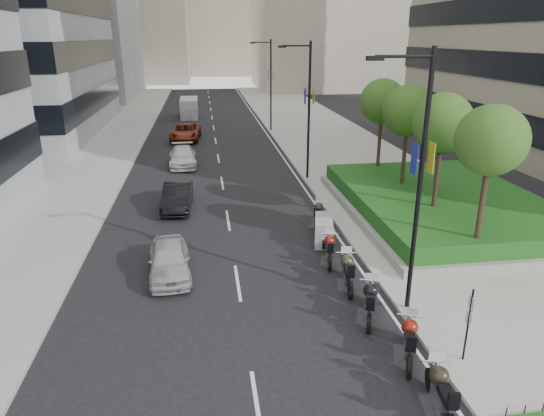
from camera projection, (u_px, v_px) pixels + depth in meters
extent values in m
plane|color=black|center=(293.00, 338.00, 15.76)|extent=(160.00, 160.00, 0.00)
cube|color=#9E9B93|center=(330.00, 141.00, 44.92)|extent=(10.00, 100.00, 0.15)
cube|color=#9E9B93|center=(95.00, 148.00, 42.14)|extent=(8.00, 100.00, 0.15)
cube|color=silver|center=(273.00, 144.00, 44.24)|extent=(0.12, 100.00, 0.01)
cube|color=silver|center=(216.00, 145.00, 43.55)|extent=(0.12, 100.00, 0.01)
cube|color=gray|center=(441.00, 210.00, 26.30)|extent=(10.00, 14.00, 0.40)
cube|color=#1B4614|center=(442.00, 200.00, 26.10)|extent=(9.40, 13.40, 0.80)
cylinder|color=#332319|center=(481.00, 210.00, 19.76)|extent=(0.22, 0.22, 4.00)
sphere|color=#2E5C1C|center=(492.00, 140.00, 18.79)|extent=(2.80, 2.80, 2.80)
cylinder|color=#332319|center=(436.00, 183.00, 23.50)|extent=(0.22, 0.22, 4.00)
sphere|color=#2E5C1C|center=(443.00, 123.00, 22.52)|extent=(2.80, 2.80, 2.80)
cylinder|color=#332319|center=(404.00, 163.00, 27.23)|extent=(0.22, 0.22, 4.00)
sphere|color=#2E5C1C|center=(408.00, 111.00, 26.26)|extent=(2.80, 2.80, 2.80)
cylinder|color=#332319|center=(379.00, 147.00, 30.96)|extent=(0.22, 0.22, 4.00)
sphere|color=#2E5C1C|center=(382.00, 101.00, 29.99)|extent=(2.80, 2.80, 2.80)
cylinder|color=black|center=(419.00, 191.00, 15.76)|extent=(0.16, 0.16, 9.00)
cylinder|color=black|center=(405.00, 56.00, 14.23)|extent=(1.80, 0.10, 0.10)
cube|color=black|center=(375.00, 58.00, 14.13)|extent=(0.50, 0.22, 0.14)
cube|color=gold|center=(431.00, 158.00, 15.43)|extent=(0.02, 0.45, 1.00)
cube|color=navy|center=(414.00, 158.00, 15.35)|extent=(0.02, 0.45, 1.00)
cylinder|color=black|center=(309.00, 113.00, 31.62)|extent=(0.16, 0.16, 9.00)
cylinder|color=black|center=(296.00, 46.00, 30.09)|extent=(1.80, 0.10, 0.10)
cube|color=black|center=(282.00, 47.00, 29.99)|extent=(0.50, 0.22, 0.14)
cube|color=gold|center=(314.00, 96.00, 31.29)|extent=(0.02, 0.45, 1.00)
cube|color=navy|center=(305.00, 96.00, 31.21)|extent=(0.02, 0.45, 1.00)
cylinder|color=black|center=(271.00, 87.00, 48.41)|extent=(0.16, 0.16, 9.00)
cylinder|color=black|center=(262.00, 42.00, 46.89)|extent=(1.80, 0.10, 0.10)
cube|color=black|center=(252.00, 43.00, 46.78)|extent=(0.50, 0.22, 0.14)
cube|color=gold|center=(274.00, 75.00, 48.08)|extent=(0.02, 0.45, 1.00)
cube|color=navy|center=(268.00, 75.00, 48.01)|extent=(0.02, 0.45, 1.00)
cylinder|color=black|center=(468.00, 327.00, 14.11)|extent=(0.06, 0.06, 2.50)
cube|color=silver|center=(471.00, 303.00, 13.84)|extent=(0.02, 0.32, 0.42)
cube|color=silver|center=(469.00, 318.00, 14.01)|extent=(0.02, 0.32, 0.42)
cylinder|color=black|center=(431.00, 380.00, 13.31)|extent=(0.24, 0.68, 0.67)
cube|color=silver|center=(442.00, 398.00, 12.39)|extent=(0.47, 0.96, 0.45)
sphere|color=black|center=(439.00, 376.00, 12.58)|extent=(0.52, 0.52, 0.52)
cube|color=black|center=(447.00, 396.00, 11.97)|extent=(0.43, 0.85, 0.17)
cylinder|color=silver|center=(437.00, 361.00, 12.78)|extent=(0.80, 0.18, 0.05)
cylinder|color=black|center=(409.00, 367.00, 13.86)|extent=(0.36, 0.66, 0.66)
cylinder|color=black|center=(407.00, 333.00, 15.42)|extent=(0.36, 0.66, 0.66)
cube|color=silver|center=(409.00, 345.00, 14.53)|extent=(0.62, 0.96, 0.45)
sphere|color=maroon|center=(410.00, 327.00, 14.72)|extent=(0.51, 0.51, 0.51)
cube|color=black|center=(410.00, 342.00, 14.12)|extent=(0.57, 0.85, 0.17)
cylinder|color=silver|center=(410.00, 315.00, 14.90)|extent=(0.75, 0.33, 0.05)
cylinder|color=black|center=(369.00, 324.00, 15.91)|extent=(0.35, 0.68, 0.67)
cylinder|color=black|center=(370.00, 298.00, 17.51)|extent=(0.35, 0.68, 0.67)
cube|color=silver|center=(370.00, 306.00, 16.60)|extent=(0.62, 0.98, 0.46)
sphere|color=black|center=(371.00, 291.00, 16.79)|extent=(0.52, 0.52, 0.52)
cube|color=black|center=(370.00, 302.00, 16.18)|extent=(0.57, 0.87, 0.17)
cylinder|color=silver|center=(371.00, 280.00, 16.98)|extent=(0.77, 0.33, 0.05)
cylinder|color=black|center=(350.00, 290.00, 18.03)|extent=(0.24, 0.69, 0.68)
cylinder|color=black|center=(345.00, 269.00, 19.68)|extent=(0.24, 0.69, 0.68)
cube|color=silver|center=(348.00, 275.00, 18.74)|extent=(0.48, 0.97, 0.46)
sphere|color=#35351D|center=(347.00, 261.00, 18.94)|extent=(0.53, 0.53, 0.53)
cube|color=black|center=(349.00, 271.00, 18.32)|extent=(0.44, 0.86, 0.18)
cylinder|color=silver|center=(347.00, 253.00, 19.14)|extent=(0.81, 0.19, 0.05)
cylinder|color=black|center=(330.00, 264.00, 20.18)|extent=(0.25, 0.64, 0.63)
cylinder|color=black|center=(329.00, 248.00, 21.70)|extent=(0.25, 0.64, 0.63)
cube|color=silver|center=(329.00, 252.00, 20.84)|extent=(0.48, 0.90, 0.42)
sphere|color=maroon|center=(329.00, 241.00, 21.02)|extent=(0.49, 0.49, 0.49)
cube|color=black|center=(330.00, 248.00, 20.44)|extent=(0.44, 0.80, 0.16)
cylinder|color=silver|center=(329.00, 234.00, 21.20)|extent=(0.74, 0.21, 0.05)
cylinder|color=black|center=(324.00, 243.00, 22.24)|extent=(0.24, 0.60, 0.59)
cylinder|color=black|center=(323.00, 230.00, 23.68)|extent=(0.24, 0.60, 0.59)
cube|color=gray|center=(324.00, 230.00, 22.85)|extent=(1.24, 2.14, 1.19)
cylinder|color=black|center=(316.00, 225.00, 24.25)|extent=(0.32, 0.64, 0.63)
cylinder|color=black|center=(319.00, 214.00, 25.75)|extent=(0.32, 0.64, 0.63)
cube|color=silver|center=(318.00, 217.00, 24.89)|extent=(0.57, 0.92, 0.43)
sphere|color=#2F271A|center=(319.00, 208.00, 25.08)|extent=(0.49, 0.49, 0.49)
cube|color=black|center=(317.00, 213.00, 24.50)|extent=(0.51, 0.81, 0.16)
cylinder|color=silver|center=(319.00, 202.00, 25.26)|extent=(0.73, 0.29, 0.05)
imported|color=#ACACAE|center=(169.00, 260.00, 19.66)|extent=(1.93, 4.17, 1.38)
imported|color=black|center=(177.00, 196.00, 27.36)|extent=(1.71, 4.42, 1.44)
imported|color=silver|center=(183.00, 156.00, 36.53)|extent=(2.11, 4.84, 1.39)
imported|color=maroon|center=(186.00, 132.00, 45.41)|extent=(2.97, 5.71, 1.54)
cube|color=#BABABC|center=(189.00, 108.00, 58.17)|extent=(2.06, 5.38, 2.26)
cube|color=#BABABC|center=(189.00, 115.00, 56.45)|extent=(2.05, 1.30, 1.18)
cylinder|color=black|center=(182.00, 117.00, 56.51)|extent=(0.27, 0.75, 0.75)
cylinder|color=black|center=(197.00, 117.00, 56.73)|extent=(0.27, 0.75, 0.75)
cylinder|color=black|center=(183.00, 112.00, 59.92)|extent=(0.27, 0.75, 0.75)
cylinder|color=black|center=(197.00, 112.00, 60.15)|extent=(0.27, 0.75, 0.75)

